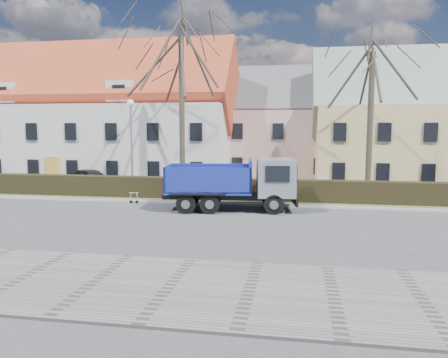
% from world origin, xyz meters
% --- Properties ---
extents(ground, '(120.00, 120.00, 0.00)m').
position_xyz_m(ground, '(0.00, 0.00, 0.00)').
color(ground, '#464548').
extents(sidewalk_near, '(80.00, 5.00, 0.08)m').
position_xyz_m(sidewalk_near, '(0.00, -8.50, 0.04)').
color(sidewalk_near, gray).
rests_on(sidewalk_near, ground).
extents(curb_far, '(80.00, 0.30, 0.12)m').
position_xyz_m(curb_far, '(0.00, 4.60, 0.06)').
color(curb_far, '#ADACAA').
rests_on(curb_far, ground).
extents(grass_strip, '(80.00, 3.00, 0.10)m').
position_xyz_m(grass_strip, '(0.00, 6.20, 0.05)').
color(grass_strip, '#4F5F35').
rests_on(grass_strip, ground).
extents(hedge, '(60.00, 0.90, 1.30)m').
position_xyz_m(hedge, '(0.00, 6.00, 0.65)').
color(hedge, black).
rests_on(hedge, ground).
extents(building_white, '(26.80, 10.80, 9.50)m').
position_xyz_m(building_white, '(-13.00, 16.00, 4.75)').
color(building_white, silver).
rests_on(building_white, ground).
extents(building_pink, '(10.80, 8.80, 8.00)m').
position_xyz_m(building_pink, '(4.00, 20.00, 4.00)').
color(building_pink, '#D2A094').
rests_on(building_pink, ground).
extents(building_yellow, '(18.80, 10.80, 8.50)m').
position_xyz_m(building_yellow, '(16.00, 17.00, 4.25)').
color(building_yellow, '#D6B975').
rests_on(building_yellow, ground).
extents(tree_1, '(9.20, 9.20, 12.65)m').
position_xyz_m(tree_1, '(-2.00, 8.50, 6.33)').
color(tree_1, '#393128').
rests_on(tree_1, ground).
extents(tree_2, '(8.00, 8.00, 11.00)m').
position_xyz_m(tree_2, '(10.00, 8.50, 5.50)').
color(tree_2, '#393128').
rests_on(tree_2, ground).
extents(dump_truck, '(7.49, 3.61, 2.88)m').
position_xyz_m(dump_truck, '(1.89, 3.09, 1.44)').
color(dump_truck, navy).
rests_on(dump_truck, ground).
extents(streetlight, '(0.49, 0.49, 6.28)m').
position_xyz_m(streetlight, '(-4.97, 7.00, 3.14)').
color(streetlight, gray).
rests_on(streetlight, ground).
extents(cart_frame, '(0.84, 0.53, 0.73)m').
position_xyz_m(cart_frame, '(-4.02, 4.17, 0.37)').
color(cart_frame, silver).
rests_on(cart_frame, ground).
extents(parked_car_a, '(4.30, 3.11, 1.36)m').
position_xyz_m(parked_car_a, '(-9.67, 10.59, 0.68)').
color(parked_car_a, black).
rests_on(parked_car_a, ground).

